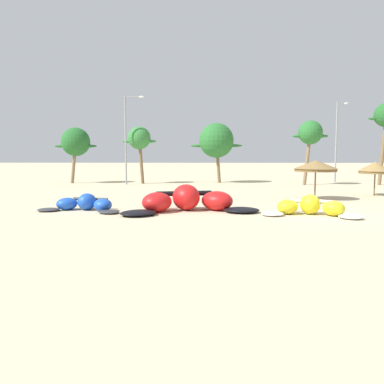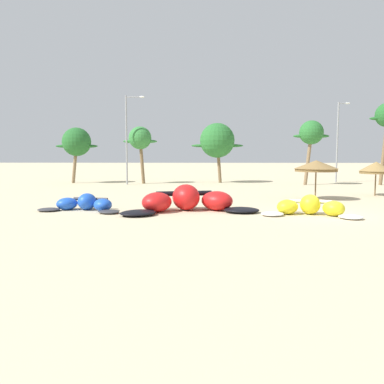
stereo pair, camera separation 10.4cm
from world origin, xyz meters
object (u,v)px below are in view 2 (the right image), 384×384
(beach_umbrella_near_van, at_px, (316,166))
(palm_leftmost, at_px, (77,142))
(palm_left, at_px, (140,139))
(palm_center_left, at_px, (311,134))
(kite_left, at_px, (187,201))
(kite_left_of_center, at_px, (310,207))
(beach_umbrella_middle, at_px, (376,168))
(lamppost_west, at_px, (128,135))
(kite_far_left, at_px, (85,204))
(palm_left_of_gap, at_px, (217,141))
(lamppost_west_center, at_px, (338,138))

(beach_umbrella_near_van, distance_m, palm_leftmost, 27.51)
(palm_left, bearing_deg, palm_center_left, -4.77)
(kite_left, xyz_separation_m, kite_left_of_center, (6.68, -1.31, -0.16))
(beach_umbrella_middle, xyz_separation_m, palm_left, (-20.59, 12.60, 2.75))
(kite_left_of_center, bearing_deg, palm_leftmost, 131.12)
(palm_left, bearing_deg, beach_umbrella_near_van, -45.25)
(palm_center_left, height_order, lamppost_west, lamppost_west)
(palm_center_left, bearing_deg, palm_left, 175.23)
(beach_umbrella_near_van, xyz_separation_m, lamppost_west, (-16.22, 13.83, 2.90))
(kite_left_of_center, bearing_deg, palm_center_left, 74.83)
(kite_far_left, relative_size, beach_umbrella_middle, 1.92)
(palm_left, bearing_deg, kite_left_of_center, -60.46)
(palm_left_of_gap, relative_size, lamppost_west_center, 0.74)
(kite_left_of_center, relative_size, palm_center_left, 0.77)
(palm_left_of_gap, relative_size, palm_center_left, 1.00)
(kite_left_of_center, distance_m, lamppost_west, 25.74)
(kite_left, distance_m, beach_umbrella_middle, 16.95)
(lamppost_west, bearing_deg, palm_left, 53.59)
(kite_left, relative_size, palm_left, 1.26)
(kite_left_of_center, distance_m, palm_center_left, 22.36)
(lamppost_west, xyz_separation_m, lamppost_west_center, (23.83, 4.06, -0.20))
(kite_left, height_order, kite_left_of_center, kite_left)
(kite_far_left, bearing_deg, palm_left, 90.30)
(palm_leftmost, relative_size, palm_center_left, 0.92)
(beach_umbrella_near_van, bearing_deg, lamppost_west_center, 66.93)
(beach_umbrella_middle, bearing_deg, beach_umbrella_near_van, -153.80)
(lamppost_west_center, bearing_deg, beach_umbrella_middle, -98.14)
(beach_umbrella_near_van, xyz_separation_m, palm_leftmost, (-22.46, 15.74, 2.18))
(kite_left, bearing_deg, palm_left_of_gap, 83.62)
(palm_left, distance_m, palm_left_of_gap, 8.78)
(palm_center_left, xyz_separation_m, lamppost_west, (-19.57, 0.09, -0.11))
(kite_far_left, xyz_separation_m, palm_left_of_gap, (8.54, 22.66, 4.44))
(beach_umbrella_middle, xyz_separation_m, lamppost_west, (-21.66, 11.15, 3.11))
(kite_far_left, distance_m, kite_left, 6.00)
(beach_umbrella_middle, relative_size, palm_left_of_gap, 0.39)
(beach_umbrella_near_van, bearing_deg, palm_center_left, 76.30)
(beach_umbrella_middle, relative_size, palm_leftmost, 0.43)
(palm_leftmost, height_order, palm_left_of_gap, palm_left_of_gap)
(lamppost_west, bearing_deg, kite_left_of_center, -56.72)
(kite_far_left, xyz_separation_m, beach_umbrella_near_van, (15.03, 5.90, 2.07))
(lamppost_west, bearing_deg, palm_left_of_gap, 16.80)
(palm_leftmost, distance_m, palm_center_left, 25.90)
(palm_left_of_gap, xyz_separation_m, lamppost_west_center, (14.11, 1.12, 0.32))
(kite_left_of_center, relative_size, beach_umbrella_middle, 1.96)
(kite_left, distance_m, beach_umbrella_near_van, 11.00)
(palm_leftmost, relative_size, lamppost_west, 0.66)
(palm_center_left, relative_size, lamppost_west, 0.72)
(kite_left, relative_size, beach_umbrella_middle, 2.96)
(kite_far_left, bearing_deg, beach_umbrella_middle, 22.72)
(palm_left, bearing_deg, kite_far_left, -89.70)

